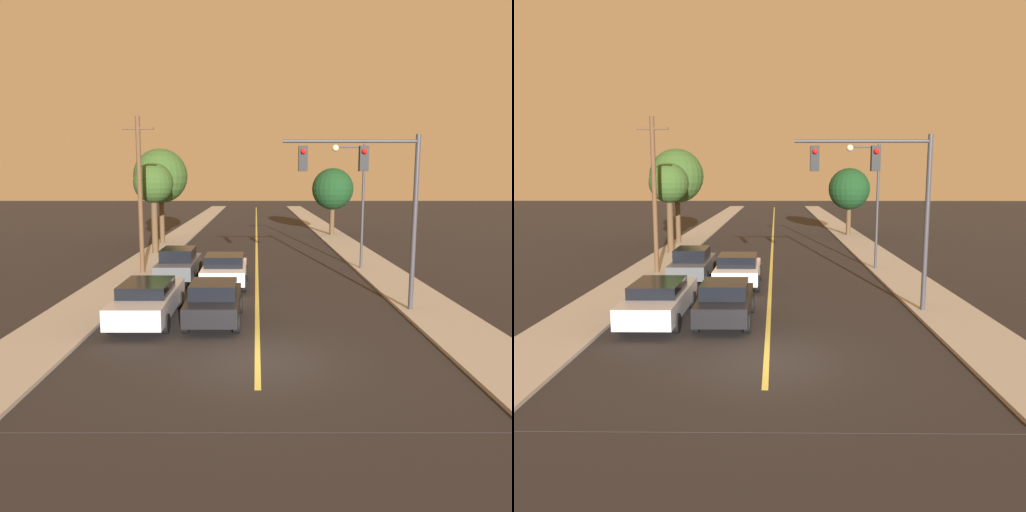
# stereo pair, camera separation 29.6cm
# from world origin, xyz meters

# --- Properties ---
(ground_plane) EXTENTS (200.00, 200.00, 0.00)m
(ground_plane) POSITION_xyz_m (0.00, 0.00, 0.00)
(ground_plane) COLOR black
(road_surface) EXTENTS (10.76, 80.00, 0.01)m
(road_surface) POSITION_xyz_m (0.00, 36.00, 0.01)
(road_surface) COLOR black
(road_surface) RESTS_ON ground
(sidewalk_left) EXTENTS (2.50, 80.00, 0.12)m
(sidewalk_left) POSITION_xyz_m (-6.63, 36.00, 0.06)
(sidewalk_left) COLOR #9E998E
(sidewalk_left) RESTS_ON ground
(sidewalk_right) EXTENTS (2.50, 80.00, 0.12)m
(sidewalk_right) POSITION_xyz_m (6.63, 36.00, 0.06)
(sidewalk_right) COLOR #9E998E
(sidewalk_right) RESTS_ON ground
(car_near_lane_front) EXTENTS (1.90, 4.02, 1.47)m
(car_near_lane_front) POSITION_xyz_m (-1.51, 3.71, 0.76)
(car_near_lane_front) COLOR black
(car_near_lane_front) RESTS_ON ground
(car_near_lane_second) EXTENTS (2.09, 4.20, 1.50)m
(car_near_lane_second) POSITION_xyz_m (-1.51, 9.70, 0.80)
(car_near_lane_second) COLOR white
(car_near_lane_second) RESTS_ON ground
(car_outer_lane_front) EXTENTS (1.99, 5.14, 1.43)m
(car_outer_lane_front) POSITION_xyz_m (-3.87, 4.02, 0.76)
(car_outer_lane_front) COLOR #A5A8B2
(car_outer_lane_front) RESTS_ON ground
(car_outer_lane_second) EXTENTS (1.89, 4.63, 1.60)m
(car_outer_lane_second) POSITION_xyz_m (-3.87, 11.18, 0.81)
(car_outer_lane_second) COLOR #474C51
(car_outer_lane_second) RESTS_ON ground
(traffic_signal_mast) EXTENTS (4.95, 0.42, 6.44)m
(traffic_signal_mast) POSITION_xyz_m (4.23, 5.05, 4.72)
(traffic_signal_mast) COLOR #333338
(traffic_signal_mast) RESTS_ON ground
(streetlamp_right) EXTENTS (1.80, 0.36, 6.67)m
(streetlamp_right) POSITION_xyz_m (5.30, 13.81, 4.44)
(streetlamp_right) COLOR #333338
(streetlamp_right) RESTS_ON ground
(utility_pole_left) EXTENTS (1.60, 0.24, 7.96)m
(utility_pole_left) POSITION_xyz_m (-5.98, 12.45, 4.26)
(utility_pole_left) COLOR #513823
(utility_pole_left) RESTS_ON ground
(tree_left_near) EXTENTS (4.03, 4.03, 7.08)m
(tree_left_near) POSITION_xyz_m (-7.20, 24.62, 5.16)
(tree_left_near) COLOR #4C3823
(tree_left_near) RESTS_ON ground
(tree_left_far) EXTENTS (2.59, 2.59, 5.89)m
(tree_left_far) POSITION_xyz_m (-6.71, 19.47, 4.62)
(tree_left_far) COLOR #4C3823
(tree_left_far) RESTS_ON ground
(tree_right_near) EXTENTS (3.57, 3.57, 5.77)m
(tree_right_near) POSITION_xyz_m (6.60, 30.31, 4.08)
(tree_right_near) COLOR #4C3823
(tree_right_near) RESTS_ON ground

